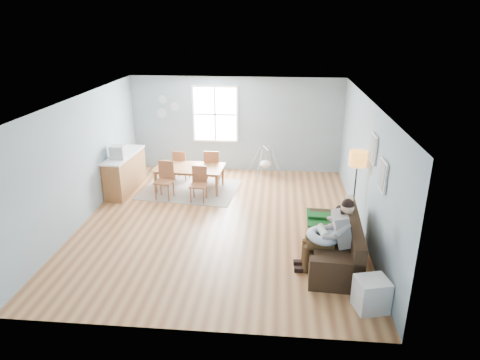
# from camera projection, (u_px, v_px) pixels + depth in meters

# --- Properties ---
(room) EXTENTS (8.40, 9.40, 3.90)m
(room) POSITION_uv_depth(u_px,v_px,m) (219.00, 114.00, 8.56)
(room) COLOR brown
(window) EXTENTS (1.32, 0.08, 1.62)m
(window) POSITION_uv_depth(u_px,v_px,m) (215.00, 114.00, 12.11)
(window) COLOR white
(window) RESTS_ON room
(pictures) EXTENTS (0.05, 1.34, 0.74)m
(pictures) POSITION_uv_depth(u_px,v_px,m) (378.00, 161.00, 7.54)
(pictures) COLOR white
(pictures) RESTS_ON room
(wall_plates) EXTENTS (0.67, 0.02, 0.66)m
(wall_plates) POSITION_uv_depth(u_px,v_px,m) (166.00, 107.00, 12.17)
(wall_plates) COLOR #94A4B1
(wall_plates) RESTS_ON room
(sofa) EXTENTS (1.00, 2.11, 0.83)m
(sofa) POSITION_uv_depth(u_px,v_px,m) (337.00, 247.00, 7.83)
(sofa) COLOR black
(sofa) RESTS_ON room
(green_throw) EXTENTS (0.97, 0.85, 0.04)m
(green_throw) POSITION_uv_depth(u_px,v_px,m) (331.00, 219.00, 8.39)
(green_throw) COLOR #135722
(green_throw) RESTS_ON sofa
(beige_pillow) EXTENTS (0.21, 0.52, 0.51)m
(beige_pillow) POSITION_uv_depth(u_px,v_px,m) (348.00, 212.00, 8.13)
(beige_pillow) COLOR tan
(beige_pillow) RESTS_ON sofa
(father) EXTENTS (0.99, 0.46, 1.38)m
(father) POSITION_uv_depth(u_px,v_px,m) (332.00, 233.00, 7.42)
(father) COLOR gray
(father) RESTS_ON sofa
(nursing_pillow) EXTENTS (0.60, 0.59, 0.23)m
(nursing_pillow) POSITION_uv_depth(u_px,v_px,m) (323.00, 236.00, 7.47)
(nursing_pillow) COLOR #CAE1FD
(nursing_pillow) RESTS_ON father
(infant) EXTENTS (0.20, 0.39, 0.14)m
(infant) POSITION_uv_depth(u_px,v_px,m) (322.00, 231.00, 7.47)
(infant) COLOR silver
(infant) RESTS_ON nursing_pillow
(toddler) EXTENTS (0.52, 0.26, 0.82)m
(toddler) POSITION_uv_depth(u_px,v_px,m) (333.00, 222.00, 7.87)
(toddler) COLOR silver
(toddler) RESTS_ON sofa
(floor_lamp) EXTENTS (0.35, 0.35, 1.74)m
(floor_lamp) POSITION_uv_depth(u_px,v_px,m) (357.00, 165.00, 8.58)
(floor_lamp) COLOR black
(floor_lamp) RESTS_ON room
(storage_cube) EXTENTS (0.56, 0.53, 0.53)m
(storage_cube) POSITION_uv_depth(u_px,v_px,m) (371.00, 294.00, 6.54)
(storage_cube) COLOR white
(storage_cube) RESTS_ON room
(rug) EXTENTS (2.60, 2.09, 0.01)m
(rug) POSITION_uv_depth(u_px,v_px,m) (190.00, 189.00, 11.19)
(rug) COLOR gray
(rug) RESTS_ON room
(dining_table) EXTENTS (1.80, 1.07, 0.62)m
(dining_table) POSITION_uv_depth(u_px,v_px,m) (190.00, 179.00, 11.08)
(dining_table) COLOR brown
(dining_table) RESTS_ON rug
(chair_sw) EXTENTS (0.47, 0.47, 0.92)m
(chair_sw) POSITION_uv_depth(u_px,v_px,m) (165.00, 178.00, 10.54)
(chair_sw) COLOR brown
(chair_sw) RESTS_ON rug
(chair_se) EXTENTS (0.40, 0.40, 0.86)m
(chair_se) POSITION_uv_depth(u_px,v_px,m) (199.00, 182.00, 10.39)
(chair_se) COLOR brown
(chair_se) RESTS_ON rug
(chair_nw) EXTENTS (0.44, 0.44, 0.86)m
(chair_nw) POSITION_uv_depth(u_px,v_px,m) (181.00, 164.00, 11.65)
(chair_nw) COLOR brown
(chair_nw) RESTS_ON rug
(chair_ne) EXTENTS (0.43, 0.43, 0.93)m
(chair_ne) POSITION_uv_depth(u_px,v_px,m) (212.00, 164.00, 11.47)
(chair_ne) COLOR brown
(chair_ne) RESTS_ON rug
(counter) EXTENTS (0.60, 1.77, 0.98)m
(counter) POSITION_uv_depth(u_px,v_px,m) (125.00, 172.00, 11.00)
(counter) COLOR brown
(counter) RESTS_ON room
(monitor) EXTENTS (0.35, 0.33, 0.32)m
(monitor) POSITION_uv_depth(u_px,v_px,m) (118.00, 152.00, 10.46)
(monitor) COLOR #AEADB2
(monitor) RESTS_ON counter
(baby_swing) EXTENTS (1.03, 1.04, 0.83)m
(baby_swing) POSITION_uv_depth(u_px,v_px,m) (265.00, 163.00, 12.03)
(baby_swing) COLOR #AEADB2
(baby_swing) RESTS_ON room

